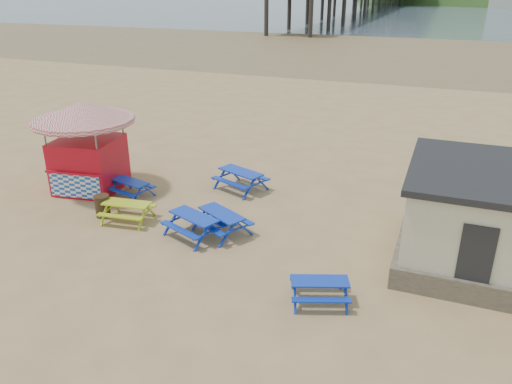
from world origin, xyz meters
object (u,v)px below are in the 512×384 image
at_px(picnic_table_blue_a, 131,189).
at_px(picnic_table_blue_b, 241,180).
at_px(litter_bin, 102,206).
at_px(picnic_table_yellow, 127,212).
at_px(ice_cream_kiosk, 86,135).

distance_m(picnic_table_blue_a, picnic_table_blue_b, 4.67).
relative_size(picnic_table_blue_b, litter_bin, 2.87).
bearing_deg(picnic_table_yellow, litter_bin, 174.13).
xyz_separation_m(ice_cream_kiosk, litter_bin, (2.17, -2.12, -1.98)).
bearing_deg(picnic_table_blue_b, picnic_table_yellow, -101.11).
xyz_separation_m(picnic_table_blue_a, picnic_table_yellow, (1.21, -1.96, 0.01)).
bearing_deg(picnic_table_blue_a, ice_cream_kiosk, -169.80).
height_order(picnic_table_blue_a, litter_bin, litter_bin).
relative_size(picnic_table_yellow, litter_bin, 2.25).
height_order(picnic_table_yellow, litter_bin, litter_bin).
height_order(picnic_table_blue_a, ice_cream_kiosk, ice_cream_kiosk).
relative_size(picnic_table_blue_b, ice_cream_kiosk, 0.51).
distance_m(picnic_table_blue_b, ice_cream_kiosk, 6.78).
xyz_separation_m(picnic_table_blue_b, ice_cream_kiosk, (-6.06, -2.29, 1.99)).
xyz_separation_m(picnic_table_yellow, ice_cream_kiosk, (-3.29, 2.10, 2.04)).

